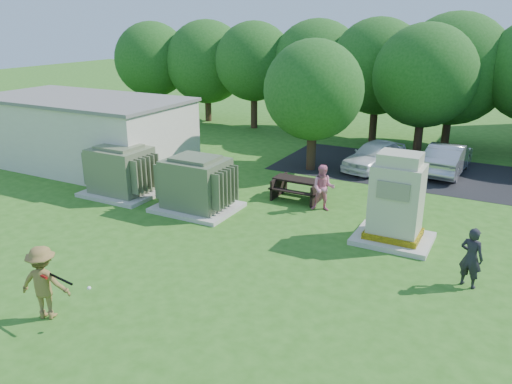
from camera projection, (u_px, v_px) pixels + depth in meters
The scene contains 15 objects.
ground at pixel (189, 277), 14.01m from camera, with size 120.00×120.00×0.00m, color #2D6619.
service_building at pixel (85, 133), 24.20m from camera, with size 10.00×5.00×3.20m, color beige.
service_building_roof at pixel (81, 99), 23.65m from camera, with size 10.20×5.20×0.15m, color slate.
parking_strip at pixel (495, 182), 22.18m from camera, with size 20.00×6.00×0.01m, color #232326.
transformer_left at pixel (121, 172), 20.33m from camera, with size 3.00×2.40×2.07m.
transformer_right at pixel (196, 185), 18.69m from camera, with size 3.00×2.40×2.07m.
generator_cabinet at pixel (396, 204), 15.86m from camera, with size 2.43×1.99×2.96m.
picnic_table at pixel (298, 186), 19.94m from camera, with size 1.97×1.48×0.84m.
batter at pixel (44, 283), 11.85m from camera, with size 1.20×0.69×1.86m, color olive.
person_by_generator at pixel (471, 258), 13.26m from camera, with size 0.62×0.41×1.70m, color black.
person_at_picnic at pixel (323, 188), 18.61m from camera, with size 0.86×0.67×1.77m, color pink.
car_white at pixel (375, 155), 23.85m from camera, with size 1.63×4.06×1.38m, color white.
car_silver_a at pixel (448, 158), 23.25m from camera, with size 1.52×4.36×1.44m, color #A1A1A6.
batting_equipment at pixel (62, 280), 11.44m from camera, with size 1.24×0.40×0.24m.
tree_row at pixel (408, 71), 27.31m from camera, with size 41.30×13.30×7.30m.
Camera 1 is at (7.50, -10.12, 6.85)m, focal length 35.00 mm.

